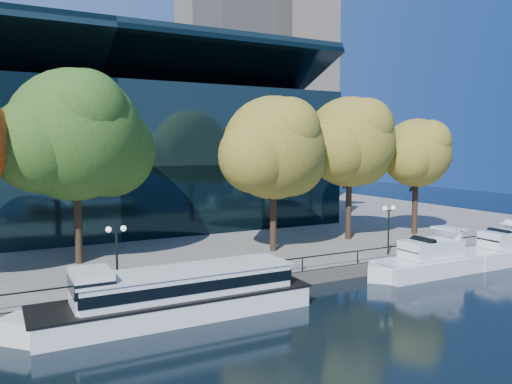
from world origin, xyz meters
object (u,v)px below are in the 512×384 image
tour_boat (170,294)px  lamp_1 (116,243)px  tree_3 (276,150)px  cruiser_near (432,260)px  tree_4 (352,144)px  tree_2 (78,138)px  lamp_2 (389,219)px  tree_5 (418,154)px  cruiser_far (504,250)px

tour_boat → lamp_1: (-2.21, 3.54, 2.56)m
tree_3 → cruiser_near: bearing=-46.0°
cruiser_near → tree_4: bearing=88.5°
cruiser_near → tree_2: tree_2 is taller
lamp_1 → lamp_2: (21.96, 0.00, 0.00)m
tree_3 → lamp_1: tree_3 is taller
tree_2 → tree_5: 32.20m
tree_2 → tree_4: 24.38m
tour_boat → tree_2: (-3.00, 12.11, 9.07)m
tree_4 → cruiser_far: bearing=-51.9°
tree_2 → lamp_2: 25.17m
cruiser_near → tree_4: 13.70m
lamp_1 → lamp_2: size_ratio=1.00×
tree_2 → lamp_2: bearing=-20.7°
tour_boat → lamp_1: lamp_1 is taller
tree_5 → tour_boat: bearing=-161.6°
tree_3 → tour_boat: bearing=-143.3°
tree_4 → tour_boat: bearing=-153.8°
tree_4 → lamp_1: size_ratio=3.35×
cruiser_far → lamp_2: 10.80m
tree_4 → lamp_2: bearing=-102.8°
cruiser_far → tree_4: tree_4 is taller
tree_4 → tree_3: bearing=-171.9°
lamp_1 → tree_3: bearing=21.3°
tree_4 → tree_5: bearing=-5.8°
cruiser_far → lamp_1: 32.07m
tour_boat → tree_3: bearing=36.7°
tree_2 → tree_5: bearing=-4.3°
tree_3 → tree_4: (9.02, 1.29, 0.52)m
cruiser_near → tree_3: (-8.75, 9.05, 8.47)m
tour_boat → cruiser_far: size_ratio=1.65×
tree_4 → tree_5: (7.76, -0.79, -1.03)m
cruiser_far → lamp_1: bearing=173.6°
tree_2 → cruiser_far: bearing=-20.4°
tree_2 → lamp_1: (0.79, -8.57, -6.51)m
tree_3 → tree_5: (16.78, 0.50, -0.51)m
tour_boat → lamp_1: bearing=122.0°
cruiser_near → cruiser_far: bearing=-0.9°
cruiser_far → tree_3: size_ratio=0.82×
tour_boat → cruiser_far: 29.54m
cruiser_far → tree_5: tree_5 is taller
lamp_1 → cruiser_near: bearing=-8.3°
tree_3 → lamp_2: tree_3 is taller
tour_boat → cruiser_near: cruiser_near is taller
tour_boat → cruiser_near: bearing=0.4°
tree_2 → tree_4: (24.32, -1.64, -0.42)m
cruiser_near → tree_2: bearing=153.5°
tour_boat → cruiser_far: bearing=-0.0°
tour_boat → lamp_2: (19.75, 3.54, 2.56)m
tree_5 → cruiser_far: bearing=-87.3°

